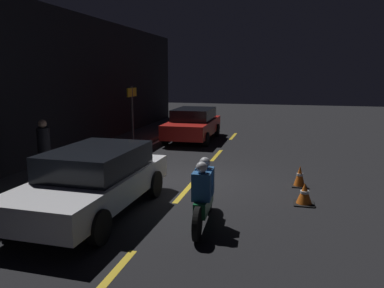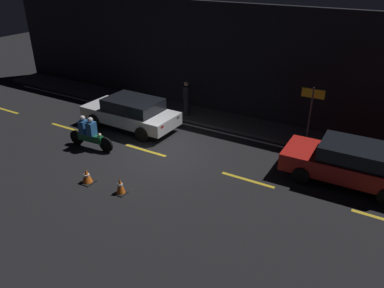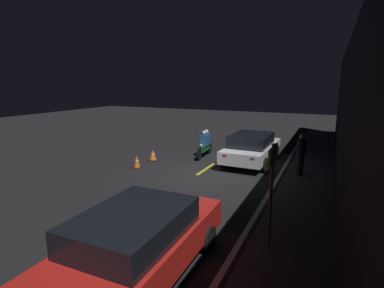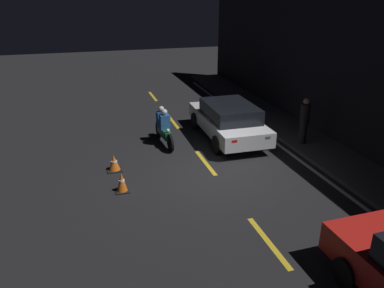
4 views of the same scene
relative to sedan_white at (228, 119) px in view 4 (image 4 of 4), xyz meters
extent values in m
plane|color=black|center=(2.93, -1.57, -0.76)|extent=(56.00, 56.00, 0.00)
cube|color=#424244|center=(2.93, 2.75, -0.70)|extent=(28.00, 1.87, 0.12)
cube|color=black|center=(2.93, 3.84, 1.89)|extent=(28.00, 0.30, 5.31)
cube|color=gold|center=(-7.07, -1.57, -0.76)|extent=(2.00, 0.14, 0.01)
cube|color=gold|center=(-2.57, -1.57, -0.76)|extent=(2.00, 0.14, 0.01)
cube|color=gold|center=(1.93, -1.57, -0.76)|extent=(2.00, 0.14, 0.01)
cube|color=gold|center=(6.43, -1.57, -0.76)|extent=(2.00, 0.14, 0.01)
cube|color=silver|center=(2.93, 1.57, -0.76)|extent=(25.20, 0.14, 0.01)
cube|color=silver|center=(-0.07, 0.00, -0.16)|extent=(4.52, 1.95, 0.55)
cube|color=black|center=(0.15, 0.00, 0.39)|extent=(2.50, 1.73, 0.54)
cube|color=red|center=(2.13, -0.65, -0.02)|extent=(0.06, 0.20, 0.10)
cube|color=red|center=(2.16, 0.56, -0.02)|extent=(0.06, 0.20, 0.10)
cylinder|color=black|center=(-1.48, -0.88, -0.43)|extent=(0.66, 0.19, 0.66)
cylinder|color=black|center=(-1.44, 0.94, -0.43)|extent=(0.66, 0.19, 0.66)
cylinder|color=black|center=(1.30, -0.94, -0.43)|extent=(0.66, 0.19, 0.66)
cylinder|color=black|center=(1.34, 0.88, -0.43)|extent=(0.66, 0.19, 0.66)
cylinder|color=black|center=(8.08, -0.81, -0.46)|extent=(0.61, 0.19, 0.60)
cylinder|color=black|center=(0.65, -2.46, -0.44)|extent=(0.65, 0.12, 0.64)
cylinder|color=black|center=(-0.89, -2.55, -0.44)|extent=(0.65, 0.14, 0.64)
cube|color=#14592D|center=(-0.12, -2.51, -0.29)|extent=(1.19, 0.31, 0.30)
sphere|color=#F2EABF|center=(0.37, -2.48, -0.06)|extent=(0.14, 0.14, 0.14)
cube|color=#265999|center=(-0.02, -2.50, 0.13)|extent=(0.30, 0.38, 0.55)
sphere|color=silver|center=(-0.02, -2.50, 0.52)|extent=(0.22, 0.22, 0.22)
cube|color=#265999|center=(-0.42, -2.52, 0.13)|extent=(0.30, 0.38, 0.55)
sphere|color=silver|center=(-0.42, -2.52, 0.52)|extent=(0.22, 0.22, 0.22)
cube|color=black|center=(1.63, -4.55, -0.75)|extent=(0.47, 0.47, 0.03)
cone|color=orange|center=(1.63, -4.55, -0.49)|extent=(0.36, 0.36, 0.49)
cylinder|color=white|center=(1.63, -4.55, -0.46)|extent=(0.20, 0.20, 0.06)
cube|color=black|center=(3.08, -4.48, -0.75)|extent=(0.39, 0.39, 0.03)
cone|color=orange|center=(3.08, -4.48, -0.45)|extent=(0.30, 0.30, 0.56)
cylinder|color=white|center=(3.08, -4.48, -0.43)|extent=(0.17, 0.17, 0.07)
cylinder|color=black|center=(1.54, 2.35, -0.25)|extent=(0.28, 0.28, 0.78)
cylinder|color=black|center=(1.54, 2.35, 0.49)|extent=(0.34, 0.34, 0.69)
sphere|color=tan|center=(1.54, 2.35, 0.95)|extent=(0.23, 0.23, 0.23)
camera|label=1|loc=(-7.20, -4.05, 2.28)|focal=35.00mm
camera|label=2|loc=(10.43, -12.33, 6.32)|focal=35.00mm
camera|label=3|loc=(13.88, 3.32, 3.05)|focal=28.00mm
camera|label=4|loc=(12.71, -5.30, 4.56)|focal=35.00mm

